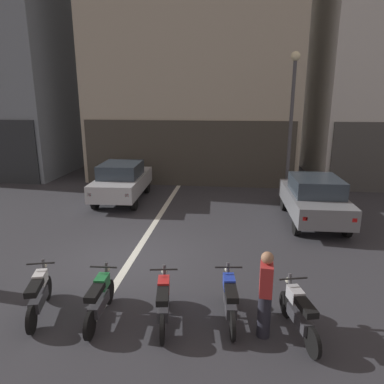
# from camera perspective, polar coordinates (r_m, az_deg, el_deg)

# --- Properties ---
(ground_plane) EXTENTS (120.00, 120.00, 0.00)m
(ground_plane) POSITION_cam_1_polar(r_m,az_deg,el_deg) (9.88, -9.73, -10.63)
(ground_plane) COLOR #333338
(lane_centre_line) EXTENTS (0.20, 18.00, 0.01)m
(lane_centre_line) POSITION_cam_1_polar(r_m,az_deg,el_deg) (15.36, -3.49, -1.04)
(lane_centre_line) COLOR silver
(lane_centre_line) RESTS_ON ground
(building_mid_block) EXTENTS (10.69, 7.28, 13.52)m
(building_mid_block) POSITION_cam_1_polar(r_m,az_deg,el_deg) (20.82, 0.61, 21.89)
(building_mid_block) COLOR #B2A893
(building_mid_block) RESTS_ON ground
(car_silver_crossing_near) EXTENTS (1.96, 4.18, 1.64)m
(car_silver_crossing_near) POSITION_cam_1_polar(r_m,az_deg,el_deg) (15.09, -11.23, 1.86)
(car_silver_crossing_near) COLOR black
(car_silver_crossing_near) RESTS_ON ground
(car_grey_parked_kerbside) EXTENTS (1.84, 4.13, 1.64)m
(car_grey_parked_kerbside) POSITION_cam_1_polar(r_m,az_deg,el_deg) (12.90, 19.13, -0.92)
(car_grey_parked_kerbside) COLOR black
(car_grey_parked_kerbside) RESTS_ON ground
(car_red_down_street) EXTENTS (1.81, 4.12, 1.64)m
(car_red_down_street) POSITION_cam_1_polar(r_m,az_deg,el_deg) (22.63, 4.14, 6.43)
(car_red_down_street) COLOR black
(car_red_down_street) RESTS_ON ground
(street_lamp) EXTENTS (0.36, 0.36, 5.96)m
(street_lamp) POSITION_cam_1_polar(r_m,az_deg,el_deg) (14.85, 15.83, 12.33)
(street_lamp) COLOR #47474C
(street_lamp) RESTS_ON ground
(motorcycle_white_row_leftmost) EXTENTS (0.61, 1.63, 0.98)m
(motorcycle_white_row_leftmost) POSITION_cam_1_polar(r_m,az_deg,el_deg) (7.92, -23.53, -14.85)
(motorcycle_white_row_leftmost) COLOR black
(motorcycle_white_row_leftmost) RESTS_ON ground
(motorcycle_green_row_left_mid) EXTENTS (0.55, 1.67, 0.98)m
(motorcycle_green_row_left_mid) POSITION_cam_1_polar(r_m,az_deg,el_deg) (7.40, -14.71, -16.26)
(motorcycle_green_row_left_mid) COLOR black
(motorcycle_green_row_left_mid) RESTS_ON ground
(motorcycle_red_row_centre) EXTENTS (0.55, 1.66, 0.98)m
(motorcycle_red_row_centre) POSITION_cam_1_polar(r_m,az_deg,el_deg) (7.11, -4.63, -17.18)
(motorcycle_red_row_centre) COLOR black
(motorcycle_red_row_centre) RESTS_ON ground
(motorcycle_blue_row_right_mid) EXTENTS (0.55, 1.67, 0.98)m
(motorcycle_blue_row_right_mid) POSITION_cam_1_polar(r_m,az_deg,el_deg) (7.20, 6.11, -16.74)
(motorcycle_blue_row_right_mid) COLOR black
(motorcycle_blue_row_right_mid) RESTS_ON ground
(motorcycle_silver_row_rightmost) EXTENTS (0.60, 1.63, 0.98)m
(motorcycle_silver_row_rightmost) POSITION_cam_1_polar(r_m,az_deg,el_deg) (7.06, 16.88, -18.10)
(motorcycle_silver_row_rightmost) COLOR black
(motorcycle_silver_row_rightmost) RESTS_ON ground
(person_by_motorcycles) EXTENTS (0.24, 0.37, 1.67)m
(person_by_motorcycles) POSITION_cam_1_polar(r_m,az_deg,el_deg) (6.66, 11.78, -15.88)
(person_by_motorcycles) COLOR #23232D
(person_by_motorcycles) RESTS_ON ground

